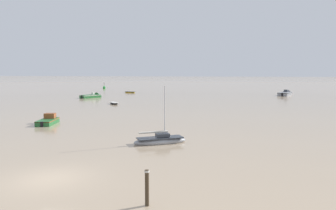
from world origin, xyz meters
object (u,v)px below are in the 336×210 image
Objects in this scene: rowboat_moored_4 at (130,92)px; channel_buoy at (104,87)px; motorboat_moored_0 at (286,94)px; mooring_post_left at (147,189)px; rowboat_moored_1 at (114,103)px; motorboat_moored_2 at (94,96)px; sailboat_moored_2 at (160,141)px; motorboat_moored_1 at (50,121)px.

rowboat_moored_4 is 26.10m from channel_buoy.
rowboat_moored_4 is at bearing 108.31° from motorboat_moored_0.
rowboat_moored_4 is 77.84m from mooring_post_left.
rowboat_moored_1 is at bearing -63.72° from rowboat_moored_4.
motorboat_moored_2 is at bearing -85.90° from rowboat_moored_4.
sailboat_moored_2 is 90.63m from channel_buoy.
mooring_post_left is (2.45, -12.31, 0.55)m from sailboat_moored_2.
mooring_post_left reaches higher than motorboat_moored_2.
mooring_post_left reaches higher than motorboat_moored_1.
mooring_post_left reaches higher than motorboat_moored_0.
sailboat_moored_2 is 2.15× the size of channel_buoy.
channel_buoy reaches higher than rowboat_moored_4.
rowboat_moored_4 is at bearing 20.52° from motorboat_moored_2.
motorboat_moored_0 is 1.23× the size of motorboat_moored_2.
channel_buoy is (-24.09, 51.25, 0.33)m from rowboat_moored_1.
mooring_post_left is (26.05, -73.35, 0.62)m from rowboat_moored_4.
channel_buoy is at bearing 89.25° from motorboat_moored_0.
rowboat_moored_1 is at bearing 151.49° from motorboat_moored_0.
rowboat_moored_4 is at bearing -50.89° from channel_buoy.
rowboat_moored_4 is at bearing 153.87° from rowboat_moored_1.
motorboat_moored_1 is (1.21, -22.51, 0.12)m from rowboat_moored_1.
motorboat_moored_0 is 61.18m from channel_buoy.
rowboat_moored_1 is at bearing 113.52° from mooring_post_left.
channel_buoy is at bearing 114.43° from mooring_post_left.
sailboat_moored_2 reaches higher than channel_buoy.
rowboat_moored_1 is 22.55m from motorboat_moored_1.
motorboat_moored_1 is 0.82× the size of motorboat_moored_2.
sailboat_moored_2 is 50.61m from motorboat_moored_2.
motorboat_moored_0 is at bearing 42.98° from sailboat_moored_2.
rowboat_moored_4 is (-8.84, 53.51, -0.12)m from motorboat_moored_1.
motorboat_moored_0 is 41.03m from rowboat_moored_4.
motorboat_moored_1 is 77.99m from channel_buoy.
channel_buoy is 102.81m from mooring_post_left.
motorboat_moored_1 is 54.24m from rowboat_moored_4.
motorboat_moored_1 is at bearing -36.87° from rowboat_moored_1.
channel_buoy reaches higher than motorboat_moored_1.
sailboat_moored_2 is (15.98, -30.04, 0.09)m from rowboat_moored_1.
motorboat_moored_0 is at bearing 11.52° from rowboat_moored_4.
motorboat_moored_2 is 2.45× the size of channel_buoy.
rowboat_moored_4 is (-41.03, 0.68, -0.17)m from motorboat_moored_0.
motorboat_moored_2 reaches higher than rowboat_moored_4.
rowboat_moored_1 is 0.51× the size of motorboat_moored_2.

